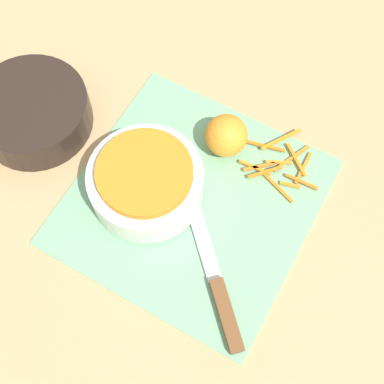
{
  "coord_description": "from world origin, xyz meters",
  "views": [
    {
      "loc": [
        -0.29,
        -0.16,
        0.76
      ],
      "look_at": [
        0.0,
        0.0,
        0.04
      ],
      "focal_mm": 50.0,
      "sensor_mm": 36.0,
      "label": 1
    }
  ],
  "objects_px": {
    "bowl_dark": "(34,110)",
    "bowl_speckled": "(146,182)",
    "orange_left": "(224,135)",
    "knife": "(220,293)"
  },
  "relations": [
    {
      "from": "bowl_speckled",
      "to": "bowl_dark",
      "type": "distance_m",
      "value": 0.23
    },
    {
      "from": "bowl_dark",
      "to": "knife",
      "type": "bearing_deg",
      "value": -105.7
    },
    {
      "from": "knife",
      "to": "bowl_speckled",
      "type": "bearing_deg",
      "value": 18.24
    },
    {
      "from": "bowl_dark",
      "to": "orange_left",
      "type": "xyz_separation_m",
      "value": [
        0.11,
        -0.29,
        0.01
      ]
    },
    {
      "from": "bowl_speckled",
      "to": "orange_left",
      "type": "bearing_deg",
      "value": -26.1
    },
    {
      "from": "knife",
      "to": "orange_left",
      "type": "bearing_deg",
      "value": -18.14
    },
    {
      "from": "bowl_speckled",
      "to": "knife",
      "type": "xyz_separation_m",
      "value": [
        -0.09,
        -0.17,
        -0.03
      ]
    },
    {
      "from": "bowl_dark",
      "to": "bowl_speckled",
      "type": "bearing_deg",
      "value": -96.22
    },
    {
      "from": "bowl_speckled",
      "to": "orange_left",
      "type": "xyz_separation_m",
      "value": [
        0.13,
        -0.06,
        -0.0
      ]
    },
    {
      "from": "bowl_speckled",
      "to": "orange_left",
      "type": "height_order",
      "value": "bowl_speckled"
    }
  ]
}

